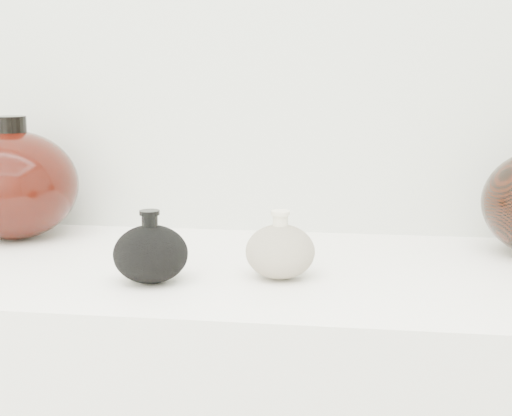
# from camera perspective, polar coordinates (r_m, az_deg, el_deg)

# --- Properties ---
(black_gourd_vase) EXTENTS (0.13, 0.13, 0.10)m
(black_gourd_vase) POSITION_cam_1_polar(r_m,az_deg,el_deg) (1.01, -8.43, -3.61)
(black_gourd_vase) COLOR black
(black_gourd_vase) RESTS_ON display_counter
(cream_gourd_vase) EXTENTS (0.12, 0.12, 0.10)m
(cream_gourd_vase) POSITION_cam_1_polar(r_m,az_deg,el_deg) (1.02, 1.95, -3.45)
(cream_gourd_vase) COLOR beige
(cream_gourd_vase) RESTS_ON display_counter
(left_round_pot) EXTENTS (0.27, 0.27, 0.22)m
(left_round_pot) POSITION_cam_1_polar(r_m,az_deg,el_deg) (1.33, -18.84, 1.80)
(left_round_pot) COLOR black
(left_round_pot) RESTS_ON display_counter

